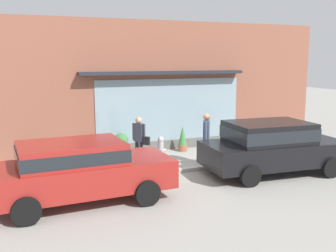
{
  "coord_description": "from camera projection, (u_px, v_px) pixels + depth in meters",
  "views": [
    {
      "loc": [
        -5.51,
        -11.25,
        3.55
      ],
      "look_at": [
        -0.52,
        1.2,
        1.26
      ],
      "focal_mm": 42.04,
      "sensor_mm": 36.0,
      "label": 1
    }
  ],
  "objects": [
    {
      "name": "potted_plant_trailing_edge",
      "position": [
        98.0,
        147.0,
        14.08
      ],
      "size": [
        0.26,
        0.26,
        0.93
      ],
      "color": "#4C4C51",
      "rests_on": "ground_plane"
    },
    {
      "name": "potted_plant_window_right",
      "position": [
        272.0,
        133.0,
        17.08
      ],
      "size": [
        0.57,
        0.57,
        0.75
      ],
      "color": "#B7B2A3",
      "rests_on": "ground_plane"
    },
    {
      "name": "potted_plant_corner_tall",
      "position": [
        183.0,
        139.0,
        15.26
      ],
      "size": [
        0.36,
        0.36,
        0.99
      ],
      "color": "#9E6042",
      "rests_on": "ground_plane"
    },
    {
      "name": "fire_hydrant",
      "position": [
        161.0,
        150.0,
        13.5
      ],
      "size": [
        0.38,
        0.34,
        0.93
      ],
      "color": "#B2B2B7",
      "rests_on": "ground_plane"
    },
    {
      "name": "parked_car_red",
      "position": [
        78.0,
        168.0,
        9.71
      ],
      "size": [
        4.6,
        2.2,
        1.55
      ],
      "rotation": [
        0.0,
        0.0,
        0.05
      ],
      "color": "maroon",
      "rests_on": "ground_plane"
    },
    {
      "name": "pedestrian_with_handbag",
      "position": [
        139.0,
        137.0,
        13.23
      ],
      "size": [
        0.48,
        0.55,
        1.63
      ],
      "rotation": [
        0.0,
        0.0,
        5.45
      ],
      "color": "#232328",
      "rests_on": "ground_plane"
    },
    {
      "name": "storefront",
      "position": [
        162.0,
        87.0,
        15.42
      ],
      "size": [
        14.0,
        0.81,
        5.0
      ],
      "color": "#935642",
      "rests_on": "ground_plane"
    },
    {
      "name": "parked_car_black",
      "position": [
        272.0,
        145.0,
        12.2
      ],
      "size": [
        4.55,
        2.31,
        1.64
      ],
      "rotation": [
        0.0,
        0.0,
        -0.06
      ],
      "color": "black",
      "rests_on": "ground_plane"
    },
    {
      "name": "ground_plane",
      "position": [
        196.0,
        168.0,
        12.91
      ],
      "size": [
        60.0,
        60.0,
        0.0
      ],
      "primitive_type": "plane",
      "color": "#9E9B93"
    },
    {
      "name": "potted_plant_near_hydrant",
      "position": [
        36.0,
        155.0,
        13.35
      ],
      "size": [
        0.44,
        0.44,
        0.62
      ],
      "color": "#33473D",
      "rests_on": "ground_plane"
    },
    {
      "name": "pedestrian_passerby",
      "position": [
        206.0,
        134.0,
        13.35
      ],
      "size": [
        0.33,
        0.4,
        1.74
      ],
      "rotation": [
        0.0,
        0.0,
        0.99
      ],
      "color": "#232328",
      "rests_on": "ground_plane"
    },
    {
      "name": "curb_strip",
      "position": [
        199.0,
        168.0,
        12.72
      ],
      "size": [
        14.0,
        0.24,
        0.12
      ],
      "primitive_type": "cube",
      "color": "#B2B2AD",
      "rests_on": "ground_plane"
    },
    {
      "name": "potted_plant_window_center",
      "position": [
        121.0,
        143.0,
        14.58
      ],
      "size": [
        0.53,
        0.53,
        0.84
      ],
      "color": "#B7B2A3",
      "rests_on": "ground_plane"
    }
  ]
}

